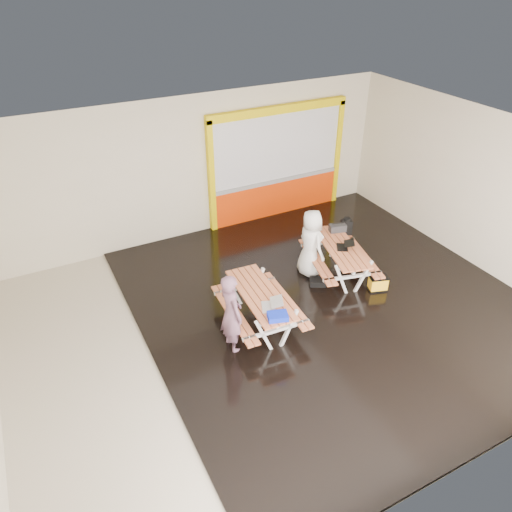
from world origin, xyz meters
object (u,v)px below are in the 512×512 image
person_left (231,313)px  toolbox (338,228)px  laptop_left (271,305)px  dark_case (318,282)px  picnic_table_right (340,253)px  person_right (311,243)px  laptop_right (345,246)px  blue_pouch (278,316)px  fluke_bag (378,283)px  picnic_table_left (260,301)px  backpack (346,226)px

person_left → toolbox: 3.78m
laptop_left → dark_case: 2.13m
person_left → laptop_left: 0.74m
picnic_table_right → person_right: bearing=147.9°
laptop_left → laptop_right: 2.63m
picnic_table_right → dark_case: (-0.64, -0.15, -0.47)m
laptop_left → dark_case: (1.73, 1.02, -0.71)m
picnic_table_right → person_right: size_ratio=1.37×
dark_case → blue_pouch: bearing=-143.0°
person_right → fluke_bag: person_right is taller
toolbox → person_left: bearing=-154.7°
person_left → laptop_left: (0.73, -0.13, 0.01)m
toolbox → picnic_table_left: bearing=-154.3°
picnic_table_left → fluke_bag: picnic_table_left is taller
person_left → laptop_right: (3.13, 0.94, 0.00)m
person_right → dark_case: (-0.09, -0.49, -0.68)m
person_right → laptop_right: bearing=-128.2°
picnic_table_right → blue_pouch: blue_pouch is taller
blue_pouch → fluke_bag: (2.80, 0.60, -0.61)m
laptop_right → toolbox: (0.29, 0.67, 0.04)m
person_right → laptop_right: size_ratio=3.28×
laptop_left → dark_case: laptop_left is taller
laptop_right → toolbox: bearing=66.9°
laptop_right → backpack: bearing=51.4°
toolbox → blue_pouch: bearing=-142.9°
picnic_table_right → person_right: 0.68m
laptop_left → toolbox: toolbox is taller
toolbox → fluke_bag: (0.06, -1.48, -0.63)m
person_left → picnic_table_left: bearing=-69.9°
picnic_table_right → blue_pouch: size_ratio=6.15×
blue_pouch → backpack: size_ratio=0.82×
person_left → toolbox: (3.42, 1.61, 0.04)m
picnic_table_left → person_left: (-0.74, -0.32, 0.22)m
person_right → blue_pouch: (-1.87, -1.84, 0.02)m
picnic_table_left → fluke_bag: bearing=-3.8°
laptop_left → laptop_right: bearing=24.1°
laptop_right → blue_pouch: laptop_right is taller
dark_case → laptop_right: bearing=5.0°
fluke_bag → laptop_right: bearing=113.2°
picnic_table_left → picnic_table_right: size_ratio=0.93×
toolbox → fluke_bag: bearing=-87.7°
person_right → laptop_right: person_right is taller
person_left → picnic_table_right: bearing=-75.1°
picnic_table_right → backpack: (0.72, 0.76, 0.11)m
picnic_table_left → toolbox: bearing=25.7°
fluke_bag → blue_pouch: bearing=-167.9°
laptop_right → toolbox: toolbox is taller
blue_pouch → backpack: bearing=35.7°
person_right → blue_pouch: bearing=132.9°
laptop_left → blue_pouch: (-0.06, -0.33, -0.00)m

